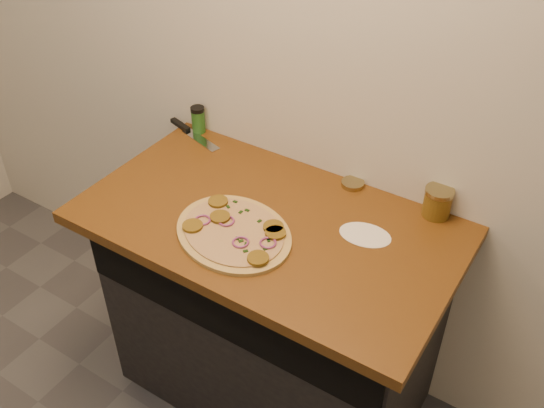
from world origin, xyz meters
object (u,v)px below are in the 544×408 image
Objects in this scene: pizza at (234,232)px; salsa_jar at (438,202)px; spice_shaker at (198,120)px; chefs_knife at (190,132)px.

pizza is 4.97× the size of salsa_jar.
pizza is at bearing -42.23° from spice_shaker.
chefs_knife is 0.06m from spice_shaker.
chefs_knife is at bearing -178.36° from salsa_jar.
salsa_jar is 0.95× the size of spice_shaker.
spice_shaker is at bearing 180.00° from salsa_jar.
salsa_jar is (0.97, 0.03, 0.05)m from chefs_knife.
salsa_jar is 0.95m from spice_shaker.
pizza is 0.64m from salsa_jar.
pizza is 4.70× the size of spice_shaker.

